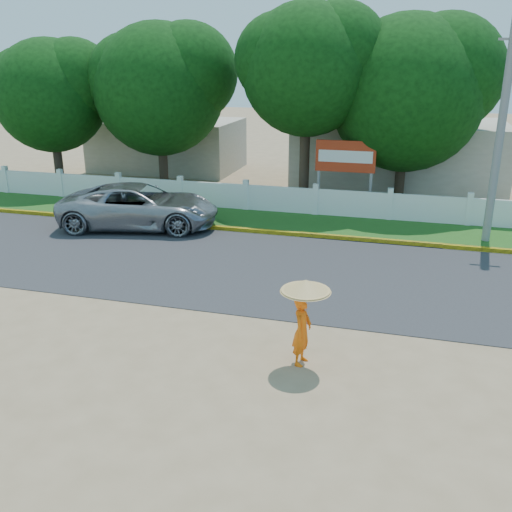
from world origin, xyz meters
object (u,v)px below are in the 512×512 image
at_px(vehicle, 139,206).
at_px(billboard, 345,160).
at_px(utility_pole, 500,134).
at_px(monk_with_parasol, 304,310).

height_order(vehicle, billboard, billboard).
xyz_separation_m(utility_pole, vehicle, (-12.67, -1.71, -2.95)).
bearing_deg(utility_pole, vehicle, -172.33).
distance_m(vehicle, monk_with_parasol, 11.67).
distance_m(monk_with_parasol, billboard, 13.23).
height_order(utility_pole, monk_with_parasol, utility_pole).
relative_size(utility_pole, billboard, 2.56).
bearing_deg(vehicle, utility_pole, -94.54).
bearing_deg(vehicle, monk_with_parasol, -148.80).
height_order(monk_with_parasol, billboard, billboard).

